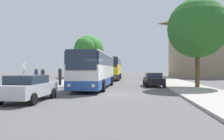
{
  "coord_description": "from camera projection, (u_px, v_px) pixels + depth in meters",
  "views": [
    {
      "loc": [
        2.07,
        -15.68,
        1.83
      ],
      "look_at": [
        -0.94,
        12.45,
        1.67
      ],
      "focal_mm": 35.0,
      "sensor_mm": 36.0,
      "label": 1
    }
  ],
  "objects": [
    {
      "name": "bus_stop_sign",
      "position": [
        24.0,
        72.0,
        18.76
      ],
      "size": [
        0.08,
        0.45,
        2.3
      ],
      "color": "gray",
      "rests_on": "sidewalk_left"
    },
    {
      "name": "pedestrian_waiting_near",
      "position": [
        43.0,
        77.0,
        20.09
      ],
      "size": [
        0.36,
        0.36,
        1.78
      ],
      "rotation": [
        0.0,
        0.0,
        2.28
      ],
      "color": "#23232D",
      "rests_on": "sidewalk_left"
    },
    {
      "name": "building_right_background",
      "position": [
        211.0,
        43.0,
        46.58
      ],
      "size": [
        16.18,
        10.61,
        14.85
      ],
      "color": "gray",
      "rests_on": "ground_plane"
    },
    {
      "name": "parked_car_right_near",
      "position": [
        153.0,
        79.0,
        22.63
      ],
      "size": [
        2.09,
        4.41,
        1.42
      ],
      "rotation": [
        0.0,
        0.0,
        3.19
      ],
      "color": "black",
      "rests_on": "ground_plane"
    },
    {
      "name": "bus_front",
      "position": [
        95.0,
        70.0,
        20.63
      ],
      "size": [
        2.8,
        11.5,
        3.19
      ],
      "rotation": [
        0.0,
        0.0,
        0.01
      ],
      "color": "#2D519E",
      "rests_on": "ground_plane"
    },
    {
      "name": "parked_car_left_curb",
      "position": [
        29.0,
        88.0,
        12.21
      ],
      "size": [
        2.0,
        4.24,
        1.47
      ],
      "rotation": [
        0.0,
        0.0,
        -0.0
      ],
      "color": "#B7B7BC",
      "rests_on": "ground_plane"
    },
    {
      "name": "sidewalk_left",
      "position": [
        15.0,
        92.0,
        16.56
      ],
      "size": [
        4.0,
        120.0,
        0.15
      ],
      "primitive_type": "cube",
      "color": "#A39E93",
      "rests_on": "ground_plane"
    },
    {
      "name": "pedestrian_waiting_far",
      "position": [
        36.0,
        76.0,
        21.53
      ],
      "size": [
        0.36,
        0.36,
        1.81
      ],
      "rotation": [
        0.0,
        0.0,
        6.19
      ],
      "color": "#23232D",
      "rests_on": "sidewalk_left"
    },
    {
      "name": "tree_left_far",
      "position": [
        89.0,
        50.0,
        48.26
      ],
      "size": [
        6.61,
        6.61,
        9.06
      ],
      "color": "brown",
      "rests_on": "sidewalk_left"
    },
    {
      "name": "pedestrian_walking_back",
      "position": [
        60.0,
        76.0,
        22.32
      ],
      "size": [
        0.36,
        0.36,
        1.87
      ],
      "rotation": [
        0.0,
        0.0,
        5.24
      ],
      "color": "#23232D",
      "rests_on": "sidewalk_left"
    },
    {
      "name": "bus_middle",
      "position": [
        112.0,
        68.0,
        36.4
      ],
      "size": [
        2.97,
        11.94,
        3.55
      ],
      "rotation": [
        0.0,
        0.0,
        0.03
      ],
      "color": "#2D2D2D",
      "rests_on": "ground_plane"
    },
    {
      "name": "tree_right_near",
      "position": [
        197.0,
        28.0,
        20.21
      ],
      "size": [
        5.5,
        5.5,
        8.19
      ],
      "color": "#513D23",
      "rests_on": "sidewalk_right"
    },
    {
      "name": "ground_plane",
      "position": [
        107.0,
        94.0,
        15.82
      ],
      "size": [
        300.0,
        300.0,
        0.0
      ],
      "primitive_type": "plane",
      "color": "#565454",
      "rests_on": "ground"
    },
    {
      "name": "sidewalk_right",
      "position": [
        207.0,
        94.0,
        15.07
      ],
      "size": [
        4.0,
        120.0,
        0.15
      ],
      "primitive_type": "cube",
      "color": "#A39E93",
      "rests_on": "ground_plane"
    },
    {
      "name": "tree_left_near",
      "position": [
        84.0,
        48.0,
        43.85
      ],
      "size": [
        4.08,
        4.08,
        8.0
      ],
      "color": "brown",
      "rests_on": "sidewalk_left"
    }
  ]
}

